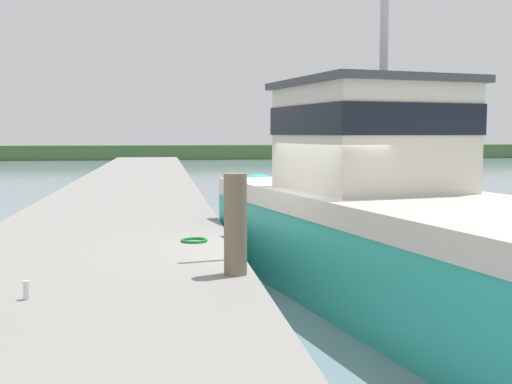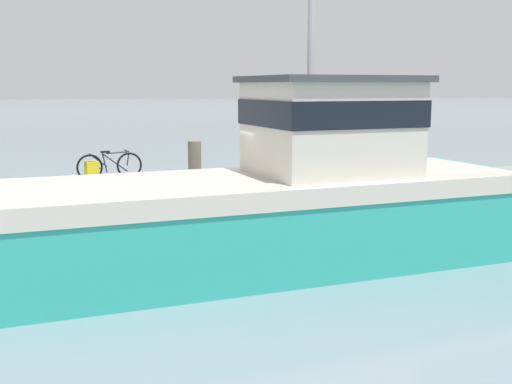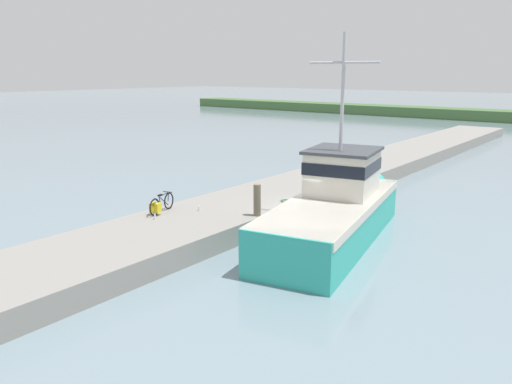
{
  "view_description": "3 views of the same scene",
  "coord_description": "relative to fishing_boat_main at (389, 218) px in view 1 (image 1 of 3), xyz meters",
  "views": [
    {
      "loc": [
        -2.09,
        -10.14,
        2.67
      ],
      "look_at": [
        -0.73,
        -0.88,
        1.81
      ],
      "focal_mm": 45.0,
      "sensor_mm": 36.0,
      "label": 1
    },
    {
      "loc": [
        13.28,
        -3.17,
        3.38
      ],
      "look_at": [
        0.38,
        -0.87,
        1.21
      ],
      "focal_mm": 45.0,
      "sensor_mm": 36.0,
      "label": 2
    },
    {
      "loc": [
        10.95,
        -17.57,
        6.59
      ],
      "look_at": [
        -3.09,
        0.39,
        1.1
      ],
      "focal_mm": 35.0,
      "sensor_mm": 36.0,
      "label": 3
    }
  ],
  "objects": [
    {
      "name": "ground_plane",
      "position": [
        -1.55,
        0.28,
        -1.3
      ],
      "size": [
        320.0,
        320.0,
        0.0
      ],
      "primitive_type": "plane",
      "color": "gray"
    },
    {
      "name": "dock_pier",
      "position": [
        -4.71,
        0.28,
        -0.88
      ],
      "size": [
        4.51,
        80.0,
        0.84
      ],
      "primitive_type": "cube",
      "color": "gray",
      "rests_on": "ground_plane"
    },
    {
      "name": "far_shoreline",
      "position": [
        28.45,
        57.78,
        -0.57
      ],
      "size": [
        180.0,
        5.0,
        1.47
      ],
      "primitive_type": "cube",
      "color": "#426638",
      "rests_on": "ground_plane"
    },
    {
      "name": "fishing_boat_main",
      "position": [
        0.0,
        0.0,
        0.0
      ],
      "size": [
        5.08,
        11.86,
        8.07
      ],
      "rotation": [
        0.0,
        0.0,
        0.21
      ],
      "color": "teal",
      "rests_on": "ground_plane"
    },
    {
      "name": "mooring_post",
      "position": [
        -2.71,
        -1.72,
        0.2
      ],
      "size": [
        0.3,
        0.3,
        1.32
      ],
      "primitive_type": "cylinder",
      "color": "#756651",
      "rests_on": "dock_pier"
    },
    {
      "name": "hose_coil",
      "position": [
        -3.11,
        0.9,
        -0.44
      ],
      "size": [
        0.45,
        0.45,
        0.05
      ],
      "primitive_type": "torus",
      "color": "#197A2D",
      "rests_on": "dock_pier"
    },
    {
      "name": "water_bottle_on_curb",
      "position": [
        -5.13,
        -2.64,
        -0.36
      ],
      "size": [
        0.08,
        0.08,
        0.21
      ],
      "primitive_type": "cylinder",
      "color": "silver",
      "rests_on": "dock_pier"
    }
  ]
}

